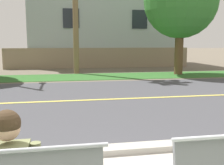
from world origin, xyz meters
The scene contains 7 objects.
ground_plane centered at (0.00, 8.00, 0.00)m, with size 140.00×140.00×0.00m, color #665B4C.
curb_edge centered at (0.00, 2.35, 0.06)m, with size 44.00×0.30×0.11m, color #ADA89E.
street_asphalt centered at (0.00, 6.50, 0.00)m, with size 52.00×8.00×0.01m, color #424247.
road_centre_line centered at (0.00, 6.50, 0.01)m, with size 48.00×0.14×0.01m, color #E0CC4C.
far_verge_grass centered at (0.00, 12.30, 0.01)m, with size 48.00×2.80×0.02m, color #2D6026.
garden_wall centered at (2.03, 17.33, 0.70)m, with size 13.00×0.36×1.40m, color gray.
house_across_street centered at (2.49, 20.53, 3.43)m, with size 11.58×6.91×6.77m.
Camera 1 is at (-0.60, -1.78, 1.79)m, focal length 43.70 mm.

